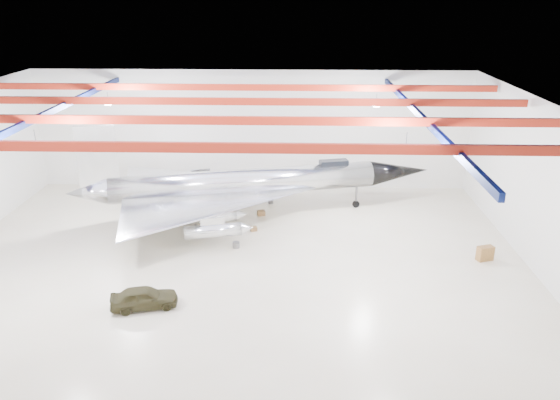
{
  "coord_description": "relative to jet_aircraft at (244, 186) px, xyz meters",
  "views": [
    {
      "loc": [
        4.22,
        -34.35,
        17.36
      ],
      "look_at": [
        3.02,
        2.0,
        3.55
      ],
      "focal_mm": 35.0,
      "sensor_mm": 36.0,
      "label": 1
    }
  ],
  "objects": [
    {
      "name": "spares_box",
      "position": [
        2.0,
        2.99,
        -2.48
      ],
      "size": [
        0.57,
        0.57,
        0.41
      ],
      "primitive_type": "cylinder",
      "rotation": [
        0.0,
        0.0,
        0.3
      ],
      "color": "#59595B",
      "rests_on": "floor"
    },
    {
      "name": "engine_drum",
      "position": [
        -0.09,
        -6.05,
        -2.46
      ],
      "size": [
        0.61,
        0.61,
        0.45
      ],
      "primitive_type": "cylinder",
      "rotation": [
        0.0,
        0.0,
        0.25
      ],
      "color": "#59595B",
      "rests_on": "floor"
    },
    {
      "name": "jeep",
      "position": [
        -4.6,
        -14.27,
        -2.02
      ],
      "size": [
        4.15,
        2.47,
        1.32
      ],
      "primitive_type": "imported",
      "rotation": [
        0.0,
        0.0,
        1.82
      ],
      "color": "#312E18",
      "rests_on": "floor"
    },
    {
      "name": "floor",
      "position": [
        0.07,
        -7.49,
        -2.68
      ],
      "size": [
        40.0,
        40.0,
        0.0
      ],
      "primitive_type": "plane",
      "color": "beige",
      "rests_on": "ground"
    },
    {
      "name": "wall_right",
      "position": [
        20.07,
        -7.49,
        2.82
      ],
      "size": [
        0.0,
        30.0,
        30.0
      ],
      "primitive_type": "plane",
      "rotation": [
        1.57,
        0.0,
        -1.57
      ],
      "color": "silver",
      "rests_on": "floor"
    },
    {
      "name": "oil_barrel",
      "position": [
        0.95,
        -2.99,
        -2.51
      ],
      "size": [
        0.6,
        0.55,
        0.35
      ],
      "primitive_type": "cube",
      "rotation": [
        0.0,
        0.0,
        0.37
      ],
      "color": "olive",
      "rests_on": "floor"
    },
    {
      "name": "parts_bin",
      "position": [
        1.34,
        0.2,
        -2.47
      ],
      "size": [
        0.73,
        0.66,
        0.43
      ],
      "primitive_type": "cube",
      "rotation": [
        0.0,
        0.0,
        0.33
      ],
      "color": "olive",
      "rests_on": "floor"
    },
    {
      "name": "wall_back",
      "position": [
        0.07,
        7.51,
        2.82
      ],
      "size": [
        40.0,
        0.0,
        40.0
      ],
      "primitive_type": "plane",
      "rotation": [
        1.57,
        0.0,
        0.0
      ],
      "color": "silver",
      "rests_on": "floor"
    },
    {
      "name": "ceiling_structure",
      "position": [
        0.07,
        -7.49,
        7.64
      ],
      "size": [
        39.5,
        29.5,
        1.08
      ],
      "color": "maroon",
      "rests_on": "ceiling"
    },
    {
      "name": "desk",
      "position": [
        17.38,
        -7.42,
        -2.17
      ],
      "size": [
        1.24,
        0.9,
        1.03
      ],
      "primitive_type": "cube",
      "rotation": [
        0.0,
        0.0,
        0.33
      ],
      "color": "brown",
      "rests_on": "floor"
    },
    {
      "name": "toolbox_red",
      "position": [
        -1.95,
        0.13,
        -2.53
      ],
      "size": [
        0.53,
        0.48,
        0.31
      ],
      "primitive_type": "cube",
      "rotation": [
        0.0,
        0.0,
        0.37
      ],
      "color": "#9C270F",
      "rests_on": "floor"
    },
    {
      "name": "ceiling",
      "position": [
        0.07,
        -7.49,
        8.32
      ],
      "size": [
        40.0,
        40.0,
        0.0
      ],
      "primitive_type": "plane",
      "rotation": [
        3.14,
        0.0,
        0.0
      ],
      "color": "#0A0F38",
      "rests_on": "wall_back"
    },
    {
      "name": "crate_small",
      "position": [
        -8.66,
        0.17,
        -2.57
      ],
      "size": [
        0.36,
        0.29,
        0.24
      ],
      "primitive_type": "cube",
      "rotation": [
        0.0,
        0.0,
        0.08
      ],
      "color": "#59595B",
      "rests_on": "floor"
    },
    {
      "name": "jet_aircraft",
      "position": [
        0.0,
        0.0,
        0.0
      ],
      "size": [
        29.61,
        20.68,
        8.18
      ],
      "rotation": [
        0.0,
        0.0,
        0.24
      ],
      "color": "silver",
      "rests_on": "floor"
    }
  ]
}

